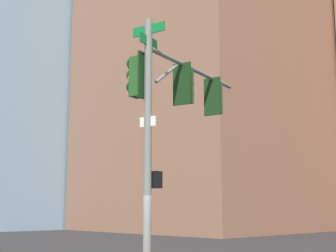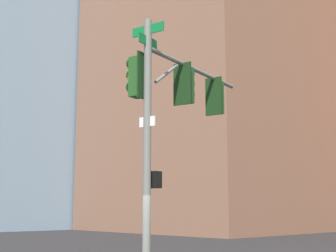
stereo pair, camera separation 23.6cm
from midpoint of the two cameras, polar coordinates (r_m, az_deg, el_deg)
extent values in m
cylinder|color=slate|center=(11.56, -1.88, -3.61)|extent=(0.19, 0.19, 6.81)
cylinder|color=slate|center=(14.01, 3.73, 6.54)|extent=(4.55, 1.20, 0.12)
cylinder|color=slate|center=(12.66, 0.38, 6.16)|extent=(1.03, 0.32, 0.75)
cube|color=#0F6B33|center=(12.29, -1.80, 11.18)|extent=(0.25, 0.92, 0.24)
cube|color=#0F6B33|center=(12.19, -1.81, 9.87)|extent=(0.73, 0.20, 0.24)
cube|color=white|center=(11.67, -1.86, 0.51)|extent=(0.13, 0.44, 0.24)
cube|color=#1E4C1E|center=(13.41, 2.61, 4.78)|extent=(0.41, 0.41, 1.00)
cube|color=black|center=(13.26, 2.19, 4.95)|extent=(0.17, 0.54, 1.16)
sphere|color=red|center=(13.66, 3.04, 5.82)|extent=(0.20, 0.20, 0.20)
cylinder|color=#1E4C1E|center=(13.74, 3.18, 6.12)|extent=(0.09, 0.23, 0.23)
sphere|color=#4C330A|center=(13.58, 3.05, 4.60)|extent=(0.20, 0.20, 0.20)
cylinder|color=#1E4C1E|center=(13.66, 3.19, 4.91)|extent=(0.09, 0.23, 0.23)
sphere|color=#0A3819|center=(13.51, 3.06, 3.37)|extent=(0.20, 0.20, 0.20)
cylinder|color=#1E4C1E|center=(13.59, 3.20, 3.69)|extent=(0.09, 0.23, 0.23)
cube|color=#1E4C1E|center=(14.94, 6.14, 3.34)|extent=(0.41, 0.41, 1.00)
cube|color=black|center=(14.77, 5.80, 3.48)|extent=(0.17, 0.54, 1.16)
sphere|color=#470A07|center=(15.18, 6.48, 4.30)|extent=(0.20, 0.20, 0.20)
cylinder|color=#1E4C1E|center=(15.26, 6.58, 4.57)|extent=(0.09, 0.23, 0.23)
sphere|color=#F29E0C|center=(15.11, 6.50, 3.19)|extent=(0.20, 0.20, 0.20)
cylinder|color=#1E4C1E|center=(15.19, 6.60, 3.48)|extent=(0.09, 0.23, 0.23)
sphere|color=#0A3819|center=(15.05, 6.52, 2.08)|extent=(0.20, 0.20, 0.20)
cylinder|color=#1E4C1E|center=(15.13, 6.62, 2.37)|extent=(0.09, 0.23, 0.23)
cube|color=#1E4C1E|center=(12.09, -2.98, 5.70)|extent=(0.41, 0.41, 1.00)
cube|color=black|center=(11.98, -2.24, 5.84)|extent=(0.54, 0.17, 1.16)
sphere|color=#470A07|center=(12.29, -3.74, 6.91)|extent=(0.20, 0.20, 0.20)
cylinder|color=#1E4C1E|center=(12.36, -3.98, 7.26)|extent=(0.23, 0.09, 0.23)
sphere|color=#F29E0C|center=(12.21, -3.75, 5.56)|extent=(0.20, 0.20, 0.20)
cylinder|color=#1E4C1E|center=(12.27, -3.99, 5.92)|extent=(0.23, 0.09, 0.23)
sphere|color=#0A3819|center=(12.14, -3.77, 4.19)|extent=(0.20, 0.20, 0.20)
cylinder|color=#1E4C1E|center=(12.20, -4.01, 4.56)|extent=(0.23, 0.09, 0.23)
cube|color=black|center=(11.71, -1.20, -6.29)|extent=(0.33, 0.41, 0.40)
cube|color=#EA5914|center=(11.83, -0.82, -6.33)|extent=(0.08, 0.25, 0.28)
cube|color=#845B47|center=(55.17, 5.87, 10.55)|extent=(22.31, 20.94, 42.28)
camera|label=1|loc=(0.12, -89.46, -0.09)|focal=52.24mm
camera|label=2|loc=(0.12, 90.54, 0.09)|focal=52.24mm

